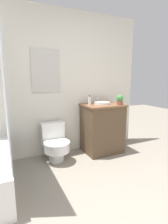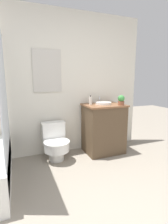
{
  "view_description": "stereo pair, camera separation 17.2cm",
  "coord_description": "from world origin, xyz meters",
  "px_view_note": "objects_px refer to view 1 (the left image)",
  "views": [
    {
      "loc": [
        -0.69,
        -0.88,
        1.35
      ],
      "look_at": [
        0.49,
        1.64,
        0.81
      ],
      "focal_mm": 28.0,
      "sensor_mm": 36.0,
      "label": 1
    },
    {
      "loc": [
        -0.54,
        -0.95,
        1.35
      ],
      "look_at": [
        0.49,
        1.64,
        0.81
      ],
      "focal_mm": 28.0,
      "sensor_mm": 36.0,
      "label": 2
    }
  ],
  "objects_px": {
    "soap_bottle": "(90,101)",
    "potted_plant": "(120,100)",
    "toilet": "(55,143)",
    "sink": "(102,103)"
  },
  "relations": [
    {
      "from": "sink",
      "to": "soap_bottle",
      "type": "height_order",
      "value": "soap_bottle"
    },
    {
      "from": "soap_bottle",
      "to": "potted_plant",
      "type": "relative_size",
      "value": 0.95
    },
    {
      "from": "soap_bottle",
      "to": "sink",
      "type": "bearing_deg",
      "value": -8.51
    },
    {
      "from": "toilet",
      "to": "sink",
      "type": "height_order",
      "value": "sink"
    },
    {
      "from": "sink",
      "to": "soap_bottle",
      "type": "distance_m",
      "value": 0.25
    },
    {
      "from": "soap_bottle",
      "to": "toilet",
      "type": "bearing_deg",
      "value": -177.1
    },
    {
      "from": "toilet",
      "to": "soap_bottle",
      "type": "distance_m",
      "value": 0.94
    },
    {
      "from": "soap_bottle",
      "to": "potted_plant",
      "type": "xyz_separation_m",
      "value": [
        0.47,
        -0.24,
        0.02
      ]
    },
    {
      "from": "sink",
      "to": "potted_plant",
      "type": "distance_m",
      "value": 0.32
    },
    {
      "from": "toilet",
      "to": "potted_plant",
      "type": "bearing_deg",
      "value": -10.6
    }
  ]
}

